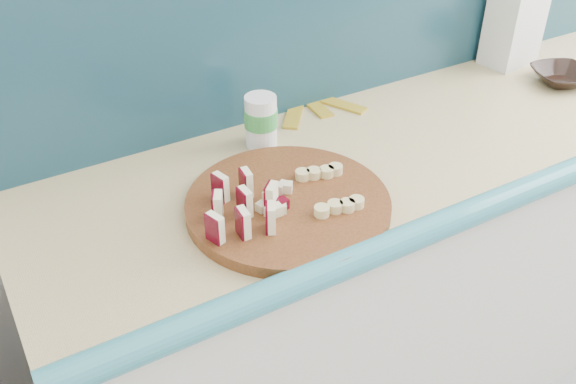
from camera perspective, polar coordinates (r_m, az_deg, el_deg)
The scene contains 9 objects.
kitchen_counter at distance 1.96m, azimuth 12.38°, elevation -5.89°, with size 2.20×0.63×0.91m.
cutting_board at distance 1.34m, azimuth -0.00°, elevation -1.16°, with size 0.43×0.43×0.03m, color #42260E.
apple_wedges at distance 1.27m, azimuth -4.21°, elevation -1.17°, with size 0.17×0.18×0.06m.
apple_chunks at distance 1.32m, azimuth -1.11°, elevation -0.54°, with size 0.06×0.07×0.02m.
banana_slices at distance 1.35m, azimuth 3.76°, elevation 0.28°, with size 0.14×0.18×0.02m.
brown_bowl at distance 2.02m, azimuth 23.18°, elevation 9.44°, with size 0.16×0.16×0.04m, color black.
flour_bag at distance 2.06m, azimuth 19.53°, elevation 14.16°, with size 0.15×0.11×0.26m, color silver.
canister at distance 1.53m, azimuth -2.42°, elevation 6.37°, with size 0.08×0.08×0.13m.
banana_peel at distance 1.74m, azimuth 2.33°, elevation 7.67°, with size 0.25×0.21×0.01m.
Camera 1 is at (-0.98, 0.47, 1.72)m, focal length 40.00 mm.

